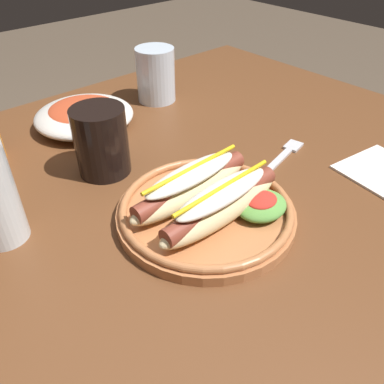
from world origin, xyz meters
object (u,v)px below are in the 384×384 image
at_px(fork, 286,153).
at_px(napkin, 383,171).
at_px(side_bowl, 84,115).
at_px(water_cup, 156,75).
at_px(hot_dog_plate, 208,204).
at_px(soda_cup, 101,141).

bearing_deg(fork, napkin, -74.60).
xyz_separation_m(side_bowl, napkin, (0.29, -0.49, -0.02)).
relative_size(fork, water_cup, 1.04).
distance_m(fork, napkin, 0.16).
bearing_deg(side_bowl, water_cup, 1.14).
bearing_deg(fork, hot_dog_plate, 176.13).
relative_size(water_cup, side_bowl, 0.60).
relative_size(hot_dog_plate, water_cup, 2.21).
bearing_deg(water_cup, hot_dog_plate, -117.81).
relative_size(fork, side_bowl, 0.62).
height_order(fork, water_cup, water_cup).
xyz_separation_m(hot_dog_plate, soda_cup, (-0.04, 0.21, 0.03)).
bearing_deg(hot_dog_plate, napkin, -20.43).
distance_m(fork, water_cup, 0.35).
bearing_deg(fork, water_cup, 82.40).
distance_m(water_cup, napkin, 0.51).
relative_size(hot_dog_plate, side_bowl, 1.32).
height_order(soda_cup, side_bowl, soda_cup).
relative_size(hot_dog_plate, fork, 2.13).
height_order(soda_cup, napkin, soda_cup).
relative_size(fork, napkin, 0.93).
distance_m(fork, side_bowl, 0.40).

